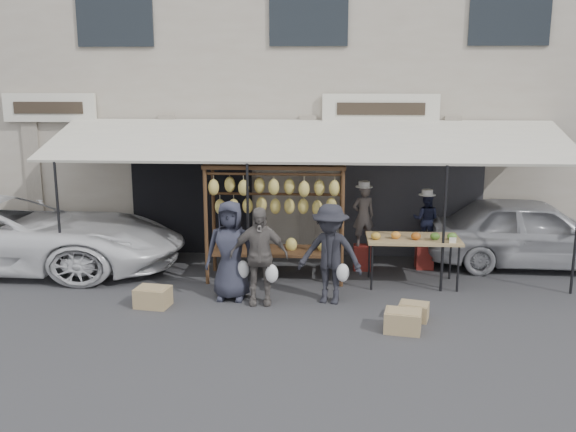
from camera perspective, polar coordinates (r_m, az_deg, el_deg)
name	(u,v)px	position (r m, az deg, el deg)	size (l,w,h in m)	color
ground_plane	(300,311)	(10.77, 1.09, -8.41)	(90.00, 90.00, 0.00)	#2D2D30
shophouse	(312,82)	(16.55, 2.14, 11.80)	(24.00, 6.15, 7.30)	#B2A999
awning	(306,142)	(12.40, 1.64, 6.61)	(10.00, 2.35, 2.92)	beige
banana_rack	(275,199)	(11.96, -1.15, 1.53)	(2.60, 0.90, 2.24)	#412A17
produce_table	(413,240)	(12.02, 11.09, -2.08)	(1.70, 0.90, 1.04)	#9E8A59
vendor_left	(363,216)	(12.77, 6.71, 0.02)	(0.45, 0.29, 1.23)	#58504C
vendor_right	(426,219)	(13.08, 12.16, -0.30)	(0.52, 0.40, 1.06)	#191D33
customer_left	(230,251)	(11.10, -5.14, -3.08)	(0.85, 0.55, 1.74)	#2B2C3A
customer_mid	(259,256)	(10.85, -2.60, -3.55)	(0.99, 0.41, 1.69)	#605A56
customer_right	(330,254)	(10.91, 3.76, -3.39)	(1.11, 0.64, 1.72)	black
stool_left	(362,257)	(12.98, 6.61, -3.68)	(0.35, 0.35, 0.49)	maroon
stool_right	(424,257)	(13.26, 12.01, -3.55)	(0.34, 0.34, 0.48)	maroon
crate_near_a	(403,321)	(10.04, 10.17, -9.19)	(0.54, 0.41, 0.33)	tan
crate_near_b	(414,311)	(10.55, 11.12, -8.32)	(0.45, 0.34, 0.27)	tan
crate_far	(153,297)	(11.13, -11.92, -7.07)	(0.55, 0.42, 0.33)	tan
sedan	(531,232)	(13.90, 20.82, -1.32)	(1.70, 4.22, 1.44)	#A9A9AE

